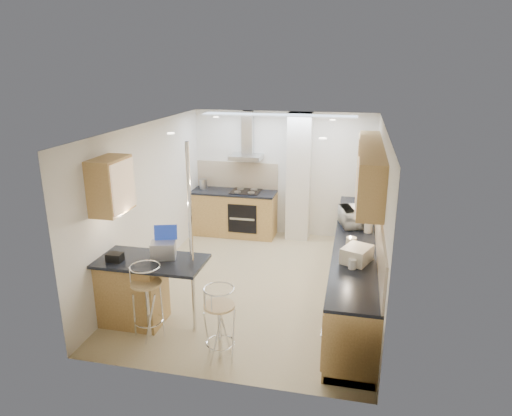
% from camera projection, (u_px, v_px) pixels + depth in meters
% --- Properties ---
extents(ground, '(4.80, 4.80, 0.00)m').
position_uv_depth(ground, '(257.00, 284.00, 7.32)').
color(ground, tan).
rests_on(ground, ground).
extents(room_shell, '(3.64, 4.84, 2.51)m').
position_uv_depth(room_shell, '(283.00, 186.00, 7.13)').
color(room_shell, white).
rests_on(room_shell, ground).
extents(right_counter, '(0.63, 4.40, 0.92)m').
position_uv_depth(right_counter, '(354.00, 266.00, 6.87)').
color(right_counter, '#9F763F').
rests_on(right_counter, ground).
extents(back_counter, '(1.70, 0.63, 0.92)m').
position_uv_depth(back_counter, '(234.00, 213.00, 9.33)').
color(back_counter, '#9F763F').
rests_on(back_counter, ground).
extents(peninsula, '(1.47, 0.72, 0.94)m').
position_uv_depth(peninsula, '(151.00, 292.00, 6.06)').
color(peninsula, '#9F763F').
rests_on(peninsula, ground).
extents(microwave, '(0.48, 0.60, 0.29)m').
position_uv_depth(microwave, '(353.00, 217.00, 7.19)').
color(microwave, white).
rests_on(microwave, right_counter).
extents(laptop, '(0.37, 0.32, 0.22)m').
position_uv_depth(laptop, '(163.00, 250.00, 5.94)').
color(laptop, '#999AA0').
rests_on(laptop, peninsula).
extents(bag, '(0.20, 0.15, 0.11)m').
position_uv_depth(bag, '(115.00, 257.00, 5.85)').
color(bag, black).
rests_on(bag, peninsula).
extents(bar_stool_near, '(0.49, 0.49, 1.00)m').
position_uv_depth(bar_stool_near, '(148.00, 301.00, 5.76)').
color(bar_stool_near, tan).
rests_on(bar_stool_near, ground).
extents(bar_stool_end, '(0.54, 0.54, 0.94)m').
position_uv_depth(bar_stool_end, '(220.00, 324.00, 5.32)').
color(bar_stool_end, tan).
rests_on(bar_stool_end, ground).
extents(jar_a, '(0.14, 0.14, 0.16)m').
position_uv_depth(jar_a, '(368.00, 227.00, 6.91)').
color(jar_a, '#EEE5CE').
rests_on(jar_a, right_counter).
extents(jar_b, '(0.14, 0.14, 0.14)m').
position_uv_depth(jar_b, '(358.00, 207.00, 7.95)').
color(jar_b, '#EEE5CE').
rests_on(jar_b, right_counter).
extents(jar_c, '(0.18, 0.18, 0.21)m').
position_uv_depth(jar_c, '(351.00, 245.00, 6.18)').
color(jar_c, beige).
rests_on(jar_c, right_counter).
extents(jar_d, '(0.13, 0.13, 0.13)m').
position_uv_depth(jar_d, '(352.00, 264.00, 5.68)').
color(jar_d, white).
rests_on(jar_d, right_counter).
extents(bread_bin, '(0.44, 0.48, 0.21)m').
position_uv_depth(bread_bin, '(357.00, 254.00, 5.87)').
color(bread_bin, '#EEE5CE').
rests_on(bread_bin, right_counter).
extents(kettle, '(0.16, 0.16, 0.20)m').
position_uv_depth(kettle, '(203.00, 184.00, 9.36)').
color(kettle, '#B0B3B5').
rests_on(kettle, back_counter).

